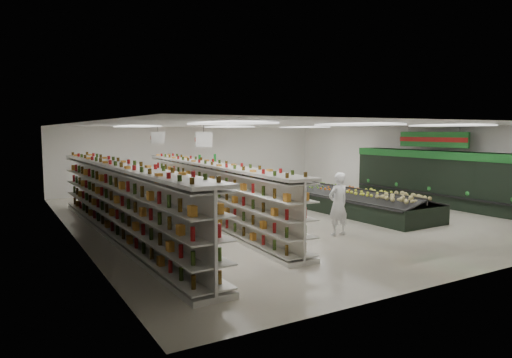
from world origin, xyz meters
TOP-DOWN VIEW (x-y plane):
  - floor at (0.00, 0.00)m, footprint 16.00×16.00m
  - ceiling at (0.00, 0.00)m, footprint 14.00×16.00m
  - wall_back at (0.00, 8.00)m, footprint 14.00×0.02m
  - wall_front at (0.00, -8.00)m, footprint 14.00×0.02m
  - wall_left at (-7.00, 0.00)m, footprint 0.02×16.00m
  - wall_right at (7.00, 0.00)m, footprint 0.02×16.00m
  - produce_wall_case at (6.53, -1.50)m, footprint 0.93×8.00m
  - aisle_sign_near at (-3.80, -2.00)m, footprint 0.52×0.06m
  - aisle_sign_far at (-3.80, 2.00)m, footprint 0.52×0.06m
  - hortifruti_banner at (6.25, -1.50)m, footprint 0.12×3.20m
  - gondola_left at (-5.81, -0.75)m, footprint 1.22×11.94m
  - gondola_center at (-2.77, -0.06)m, footprint 1.33×11.25m
  - produce_island at (2.52, -1.29)m, footprint 2.42×6.23m
  - soda_endcap at (-0.05, 6.69)m, footprint 1.54×1.25m
  - shopper_main at (-0.40, -3.70)m, footprint 0.67×0.45m
  - shopper_background at (-2.80, 3.73)m, footprint 0.78×0.85m

SIDE VIEW (x-z plane):
  - floor at x=0.00m, z-range 0.00..0.00m
  - produce_island at x=2.52m, z-range -0.04..0.88m
  - shopper_background at x=-2.80m, z-range 0.00..1.50m
  - soda_endcap at x=-0.05m, z-range -0.03..1.68m
  - gondola_center at x=-2.77m, z-range -0.08..1.87m
  - shopper_main at x=-0.40m, z-range 0.00..1.81m
  - gondola_left at x=-5.81m, z-range -0.08..1.98m
  - produce_wall_case at x=6.53m, z-range 0.14..2.34m
  - wall_back at x=0.00m, z-range 0.00..3.20m
  - wall_front at x=0.00m, z-range 0.00..3.20m
  - wall_left at x=-7.00m, z-range 0.00..3.20m
  - wall_right at x=7.00m, z-range 0.00..3.20m
  - hortifruti_banner at x=6.25m, z-range 2.18..3.13m
  - aisle_sign_near at x=-3.80m, z-range 2.38..3.13m
  - aisle_sign_far at x=-3.80m, z-range 2.38..3.13m
  - ceiling at x=0.00m, z-range 3.19..3.21m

